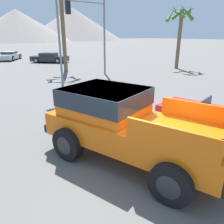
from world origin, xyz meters
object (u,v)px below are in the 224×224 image
Objects in this scene: parked_car_dark at (49,58)px; street_lamp_post at (56,2)px; palm_tree_tall at (180,21)px; red_convertible_car at (216,117)px; parked_car_silver at (10,56)px; traffic_light_crosswalk at (90,24)px; orange_pickup_truck at (123,120)px.

parked_car_dark is 14.54m from street_lamp_post.
red_convertible_car is at bearing -135.79° from palm_tree_tall.
street_lamp_post reaches higher than red_convertible_car.
traffic_light_crosswalk is at bearing -48.07° from parked_car_silver.
parked_car_dark is 0.73× the size of palm_tree_tall.
traffic_light_crosswalk is 4.42m from street_lamp_post.
street_lamp_post is 12.90m from palm_tree_tall.
red_convertible_car is 13.19m from traffic_light_crosswalk.
orange_pickup_truck reaches higher than parked_car_dark.
parked_car_silver is 0.80× the size of traffic_light_crosswalk.
palm_tree_tall is (9.21, -1.62, 0.39)m from traffic_light_crosswalk.
street_lamp_post is at bearing 31.55° from traffic_light_crosswalk.
parked_car_silver is 17.51m from traffic_light_crosswalk.
orange_pickup_truck is 10.92m from street_lamp_post.
traffic_light_crosswalk reaches higher than orange_pickup_truck.
palm_tree_tall reaches higher than red_convertible_car.
red_convertible_car is at bearing -56.14° from parked_car_silver.
street_lamp_post is at bearing -177.21° from palm_tree_tall.
parked_car_dark is (2.35, 23.43, 0.20)m from red_convertible_car.
street_lamp_post is (-3.65, -2.24, 1.07)m from traffic_light_crosswalk.
street_lamp_post is (-4.03, -13.19, 4.62)m from parked_car_dark.
parked_car_dark is at bearing -28.39° from parked_car_silver.
parked_car_silver is at bearing -104.38° from parked_car_dark.
parked_car_dark is 11.51m from traffic_light_crosswalk.
street_lamp_post reaches higher than parked_car_silver.
red_convertible_car is 23.55m from parked_car_dark.
orange_pickup_truck is 0.61× the size of street_lamp_post.
orange_pickup_truck is 4.20m from red_convertible_car.
red_convertible_car is 29.38m from parked_car_silver.
palm_tree_tall is at bearing -24.72° from parked_car_silver.
orange_pickup_truck is at bearing -64.25° from parked_car_silver.
palm_tree_tall is at bearing 80.93° from parked_car_dark.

